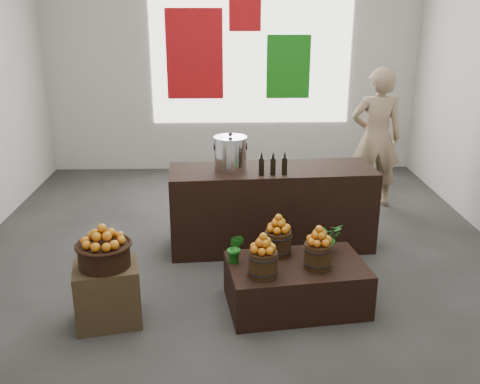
{
  "coord_description": "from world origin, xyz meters",
  "views": [
    {
      "loc": [
        -0.13,
        -5.27,
        2.62
      ],
      "look_at": [
        0.01,
        -0.4,
        0.92
      ],
      "focal_mm": 40.0,
      "sensor_mm": 36.0,
      "label": 1
    }
  ],
  "objects_px": {
    "counter": "(272,208)",
    "wicker_basket": "(104,255)",
    "crate": "(108,294)",
    "display_table": "(296,285)",
    "shopper": "(376,138)",
    "stock_pot_left": "(230,154)"
  },
  "relations": [
    {
      "from": "counter",
      "to": "wicker_basket",
      "type": "bearing_deg",
      "value": -139.26
    },
    {
      "from": "wicker_basket",
      "to": "crate",
      "type": "bearing_deg",
      "value": 0.0
    },
    {
      "from": "wicker_basket",
      "to": "display_table",
      "type": "xyz_separation_m",
      "value": [
        1.67,
        0.22,
        -0.43
      ]
    },
    {
      "from": "crate",
      "to": "display_table",
      "type": "bearing_deg",
      "value": 7.39
    },
    {
      "from": "crate",
      "to": "shopper",
      "type": "relative_size",
      "value": 0.29
    },
    {
      "from": "display_table",
      "to": "counter",
      "type": "xyz_separation_m",
      "value": [
        -0.12,
        1.32,
        0.25
      ]
    },
    {
      "from": "display_table",
      "to": "crate",
      "type": "bearing_deg",
      "value": 179.55
    },
    {
      "from": "shopper",
      "to": "wicker_basket",
      "type": "bearing_deg",
      "value": 45.61
    },
    {
      "from": "crate",
      "to": "wicker_basket",
      "type": "height_order",
      "value": "wicker_basket"
    },
    {
      "from": "stock_pot_left",
      "to": "display_table",
      "type": "bearing_deg",
      "value": -65.74
    },
    {
      "from": "wicker_basket",
      "to": "stock_pot_left",
      "type": "height_order",
      "value": "stock_pot_left"
    },
    {
      "from": "display_table",
      "to": "shopper",
      "type": "relative_size",
      "value": 0.65
    },
    {
      "from": "wicker_basket",
      "to": "shopper",
      "type": "xyz_separation_m",
      "value": [
        3.05,
        2.85,
        0.31
      ]
    },
    {
      "from": "crate",
      "to": "shopper",
      "type": "height_order",
      "value": "shopper"
    },
    {
      "from": "display_table",
      "to": "shopper",
      "type": "height_order",
      "value": "shopper"
    },
    {
      "from": "stock_pot_left",
      "to": "counter",
      "type": "bearing_deg",
      "value": 4.04
    },
    {
      "from": "crate",
      "to": "display_table",
      "type": "relative_size",
      "value": 0.44
    },
    {
      "from": "crate",
      "to": "wicker_basket",
      "type": "relative_size",
      "value": 1.25
    },
    {
      "from": "crate",
      "to": "stock_pot_left",
      "type": "xyz_separation_m",
      "value": [
        1.09,
        1.5,
        0.83
      ]
    },
    {
      "from": "crate",
      "to": "wicker_basket",
      "type": "distance_m",
      "value": 0.37
    },
    {
      "from": "display_table",
      "to": "stock_pot_left",
      "type": "relative_size",
      "value": 3.52
    },
    {
      "from": "crate",
      "to": "counter",
      "type": "xyz_separation_m",
      "value": [
        1.55,
        1.54,
        0.19
      ]
    }
  ]
}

